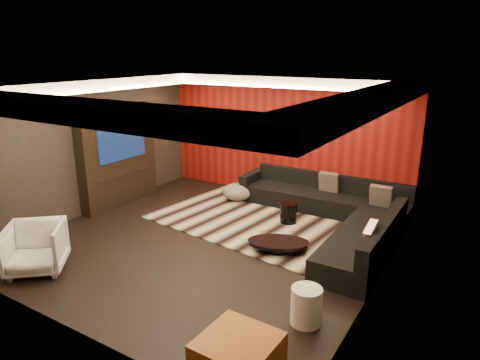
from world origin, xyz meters
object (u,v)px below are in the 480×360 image
Objects in this scene: coffee_table at (278,246)px; drum_stool at (289,213)px; orange_ottoman at (238,353)px; white_side_table at (306,306)px; armchair at (35,248)px; sectional_sofa at (336,213)px.

coffee_table is 2.65× the size of drum_stool.
drum_stool reaches higher than orange_ottoman.
armchair is (-4.14, -0.94, 0.14)m from white_side_table.
armchair is 5.37m from sectional_sofa.
drum_stool is 3.29m from white_side_table.
orange_ottoman is (1.28, -4.00, -0.04)m from drum_stool.
armchair reaches higher than white_side_table.
drum_stool is 0.47× the size of armchair.
armchair is (-3.82, 0.18, 0.21)m from orange_ottoman.
drum_stool is at bearing 107.79° from orange_ottoman.
armchair is at bearing -167.16° from white_side_table.
sectional_sofa is (-0.75, 3.22, 0.02)m from white_side_table.
armchair is 0.23× the size of sectional_sofa.
coffee_table is 2.89m from orange_ottoman.
coffee_table is 0.29× the size of sectional_sofa.
drum_stool is at bearing 15.45° from armchair.
orange_ottoman is (-0.32, -1.13, -0.07)m from white_side_table.
coffee_table is at bearing -105.92° from sectional_sofa.
coffee_table is 1.32× the size of orange_ottoman.
white_side_table is 0.61× the size of orange_ottoman.
white_side_table reaches higher than orange_ottoman.
orange_ottoman is at bearing -84.37° from sectional_sofa.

